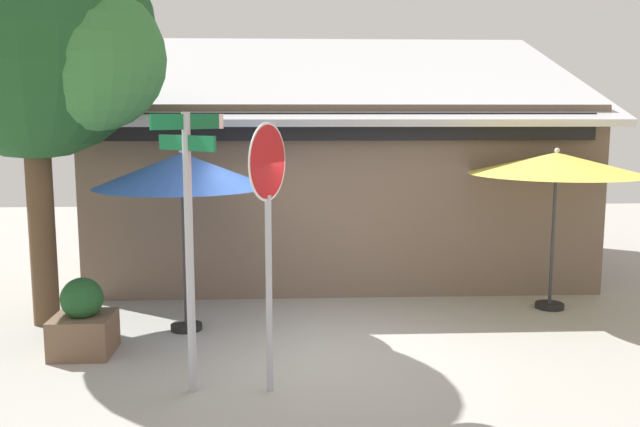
{
  "coord_description": "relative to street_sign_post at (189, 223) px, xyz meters",
  "views": [
    {
      "loc": [
        -0.25,
        -8.49,
        3.02
      ],
      "look_at": [
        0.21,
        1.2,
        1.6
      ],
      "focal_mm": 38.45,
      "sensor_mm": 36.0,
      "label": 1
    }
  ],
  "objects": [
    {
      "name": "shade_tree",
      "position": [
        -2.31,
        2.5,
        2.15
      ],
      "size": [
        3.61,
        3.42,
        5.8
      ],
      "color": "brown",
      "rests_on": "ground"
    },
    {
      "name": "stop_sign",
      "position": [
        0.84,
        -0.02,
        0.2
      ],
      "size": [
        0.37,
        0.75,
        2.93
      ],
      "color": "#A8AAB2",
      "rests_on": "ground"
    },
    {
      "name": "street_sign_post",
      "position": [
        0.0,
        0.0,
        0.0
      ],
      "size": [
        0.69,
        0.72,
        3.04
      ],
      "color": "#A8AAB2",
      "rests_on": "ground"
    },
    {
      "name": "cafe_building",
      "position": [
        1.99,
        6.33,
        -0.18
      ],
      "size": [
        9.11,
        5.64,
        4.72
      ],
      "color": "#705B4C",
      "rests_on": "ground"
    },
    {
      "name": "ground_plane",
      "position": [
        1.3,
        1.28,
        -1.92
      ],
      "size": [
        28.0,
        28.0,
        0.1
      ],
      "primitive_type": "cube",
      "color": "#9E9B93"
    },
    {
      "name": "patio_umbrella_royal_blue_left",
      "position": [
        -0.39,
        2.18,
        0.38
      ],
      "size": [
        2.4,
        2.4,
        2.56
      ],
      "color": "black",
      "rests_on": "ground"
    },
    {
      "name": "sidewalk_planter",
      "position": [
        -1.54,
        1.26,
        -1.45
      ],
      "size": [
        0.73,
        0.73,
        0.98
      ],
      "color": "brown",
      "rests_on": "ground"
    },
    {
      "name": "patio_umbrella_mustard_center",
      "position": [
        5.13,
        3.0,
        0.39
      ],
      "size": [
        2.64,
        2.64,
        2.51
      ],
      "color": "black",
      "rests_on": "ground"
    }
  ]
}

